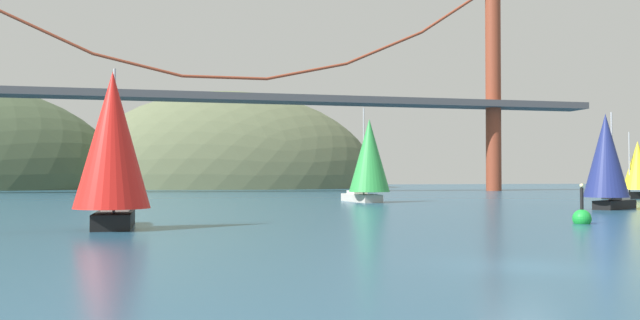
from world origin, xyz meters
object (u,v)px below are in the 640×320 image
object	(u,v)px
sailboat_red_spinnaker	(113,148)
channel_buoy	(582,217)
sailboat_green_sail	(369,159)
sailboat_navy_sail	(606,159)
sailboat_yellow_sail	(637,168)

from	to	relation	value
sailboat_red_spinnaker	channel_buoy	size ratio (longest dim) A/B	3.32
sailboat_green_sail	channel_buoy	xyz separation A→B (m)	(2.81, -32.95, -4.23)
sailboat_red_spinnaker	sailboat_green_sail	xyz separation A→B (m)	(24.13, 31.01, 0.24)
sailboat_navy_sail	channel_buoy	bearing A→B (deg)	-130.63
sailboat_yellow_sail	sailboat_green_sail	world-z (taller)	sailboat_green_sail
sailboat_navy_sail	channel_buoy	xyz separation A→B (m)	(-12.08, -14.08, -3.88)
sailboat_green_sail	sailboat_navy_sail	size ratio (longest dim) A/B	1.23
sailboat_green_sail	sailboat_navy_sail	world-z (taller)	sailboat_green_sail
sailboat_yellow_sail	sailboat_navy_sail	size ratio (longest dim) A/B	0.99
sailboat_green_sail	sailboat_navy_sail	xyz separation A→B (m)	(14.89, -18.87, -0.35)
sailboat_red_spinnaker	sailboat_navy_sail	xyz separation A→B (m)	(39.02, 12.14, -0.11)
sailboat_yellow_sail	channel_buoy	distance (m)	48.99
sailboat_navy_sail	sailboat_yellow_sail	bearing A→B (deg)	47.20
sailboat_yellow_sail	channel_buoy	bearing A→B (deg)	-131.98
sailboat_yellow_sail	sailboat_navy_sail	bearing A→B (deg)	-132.80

